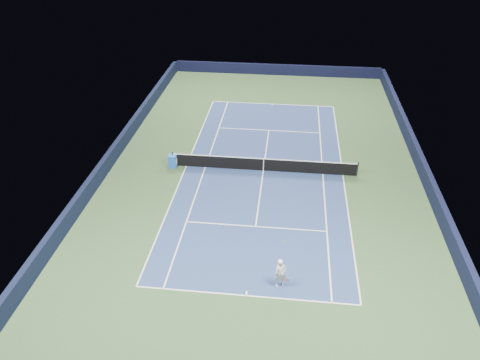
# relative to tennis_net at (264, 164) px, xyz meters

# --- Properties ---
(ground) EXTENTS (40.00, 40.00, 0.00)m
(ground) POSITION_rel_tennis_net_xyz_m (0.00, 0.00, -0.50)
(ground) COLOR #2F4A28
(ground) RESTS_ON ground
(wall_far) EXTENTS (22.00, 0.35, 1.10)m
(wall_far) POSITION_rel_tennis_net_xyz_m (0.00, 19.82, 0.05)
(wall_far) COLOR black
(wall_far) RESTS_ON ground
(wall_right) EXTENTS (0.35, 40.00, 1.10)m
(wall_right) POSITION_rel_tennis_net_xyz_m (10.82, 0.00, 0.05)
(wall_right) COLOR black
(wall_right) RESTS_ON ground
(wall_left) EXTENTS (0.35, 40.00, 1.10)m
(wall_left) POSITION_rel_tennis_net_xyz_m (-10.82, 0.00, 0.05)
(wall_left) COLOR black
(wall_left) RESTS_ON ground
(court_surface) EXTENTS (10.97, 23.77, 0.01)m
(court_surface) POSITION_rel_tennis_net_xyz_m (0.00, 0.00, -0.50)
(court_surface) COLOR navy
(court_surface) RESTS_ON ground
(baseline_far) EXTENTS (10.97, 0.08, 0.00)m
(baseline_far) POSITION_rel_tennis_net_xyz_m (0.00, 11.88, -0.50)
(baseline_far) COLOR white
(baseline_far) RESTS_ON ground
(baseline_near) EXTENTS (10.97, 0.08, 0.00)m
(baseline_near) POSITION_rel_tennis_net_xyz_m (0.00, -11.88, -0.50)
(baseline_near) COLOR white
(baseline_near) RESTS_ON ground
(sideline_doubles_right) EXTENTS (0.08, 23.77, 0.00)m
(sideline_doubles_right) POSITION_rel_tennis_net_xyz_m (5.49, 0.00, -0.50)
(sideline_doubles_right) COLOR white
(sideline_doubles_right) RESTS_ON ground
(sideline_doubles_left) EXTENTS (0.08, 23.77, 0.00)m
(sideline_doubles_left) POSITION_rel_tennis_net_xyz_m (-5.49, 0.00, -0.50)
(sideline_doubles_left) COLOR white
(sideline_doubles_left) RESTS_ON ground
(sideline_singles_right) EXTENTS (0.08, 23.77, 0.00)m
(sideline_singles_right) POSITION_rel_tennis_net_xyz_m (4.12, 0.00, -0.50)
(sideline_singles_right) COLOR white
(sideline_singles_right) RESTS_ON ground
(sideline_singles_left) EXTENTS (0.08, 23.77, 0.00)m
(sideline_singles_left) POSITION_rel_tennis_net_xyz_m (-4.12, 0.00, -0.50)
(sideline_singles_left) COLOR white
(sideline_singles_left) RESTS_ON ground
(service_line_far) EXTENTS (8.23, 0.08, 0.00)m
(service_line_far) POSITION_rel_tennis_net_xyz_m (0.00, 6.40, -0.50)
(service_line_far) COLOR white
(service_line_far) RESTS_ON ground
(service_line_near) EXTENTS (8.23, 0.08, 0.00)m
(service_line_near) POSITION_rel_tennis_net_xyz_m (0.00, -6.40, -0.50)
(service_line_near) COLOR white
(service_line_near) RESTS_ON ground
(center_service_line) EXTENTS (0.08, 12.80, 0.00)m
(center_service_line) POSITION_rel_tennis_net_xyz_m (0.00, 0.00, -0.50)
(center_service_line) COLOR white
(center_service_line) RESTS_ON ground
(center_mark_far) EXTENTS (0.08, 0.30, 0.00)m
(center_mark_far) POSITION_rel_tennis_net_xyz_m (0.00, 11.73, -0.50)
(center_mark_far) COLOR white
(center_mark_far) RESTS_ON ground
(center_mark_near) EXTENTS (0.08, 0.30, 0.00)m
(center_mark_near) POSITION_rel_tennis_net_xyz_m (0.00, -11.73, -0.50)
(center_mark_near) COLOR white
(center_mark_near) RESTS_ON ground
(tennis_net) EXTENTS (12.90, 0.10, 1.07)m
(tennis_net) POSITION_rel_tennis_net_xyz_m (0.00, 0.00, 0.00)
(tennis_net) COLOR black
(tennis_net) RESTS_ON ground
(sponsor_cube) EXTENTS (0.60, 0.53, 0.92)m
(sponsor_cube) POSITION_rel_tennis_net_xyz_m (-6.40, -0.18, -0.04)
(sponsor_cube) COLOR blue
(sponsor_cube) RESTS_ON ground
(tennis_player) EXTENTS (0.81, 1.33, 2.02)m
(tennis_player) POSITION_rel_tennis_net_xyz_m (1.59, -11.01, 0.31)
(tennis_player) COLOR white
(tennis_player) RESTS_ON ground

